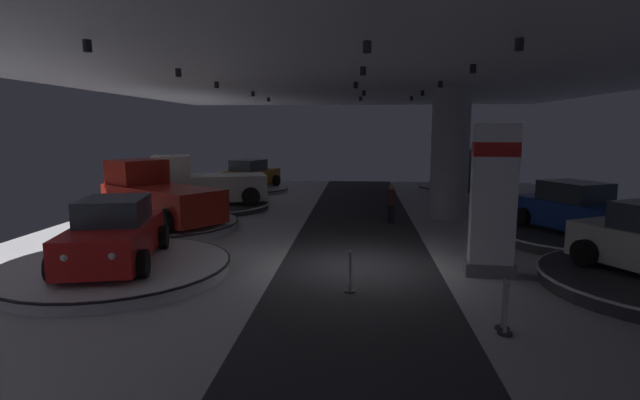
{
  "coord_description": "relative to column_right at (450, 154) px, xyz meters",
  "views": [
    {
      "loc": [
        -0.0,
        -13.02,
        3.82
      ],
      "look_at": [
        -1.33,
        3.16,
        1.4
      ],
      "focal_mm": 26.98,
      "sensor_mm": 36.0,
      "label": 1
    }
  ],
  "objects": [
    {
      "name": "display_car_deep_left",
      "position": [
        -10.47,
        7.76,
        -1.73
      ],
      "size": [
        3.35,
        4.57,
        1.71
      ],
      "color": "#B77519",
      "rests_on": "display_platform_deep_left"
    },
    {
      "name": "stanchion_b",
      "position": [
        -1.06,
        -11.82,
        -2.38
      ],
      "size": [
        0.28,
        0.28,
        1.01
      ],
      "color": "#333338",
      "rests_on": "ground"
    },
    {
      "name": "column_right",
      "position": [
        0.0,
        0.0,
        0.0
      ],
      "size": [
        1.59,
        1.59,
        5.5
      ],
      "color": "#ADADB2",
      "rests_on": "ground"
    },
    {
      "name": "pickup_truck_mid_left",
      "position": [
        -11.58,
        -3.11,
        -1.53
      ],
      "size": [
        5.56,
        4.75,
        2.3
      ],
      "color": "maroon",
      "rests_on": "display_platform_mid_left"
    },
    {
      "name": "ground",
      "position": [
        -3.83,
        -7.83,
        -2.77
      ],
      "size": [
        24.0,
        44.0,
        0.06
      ],
      "color": "#B2B2B7"
    },
    {
      "name": "ceiling_with_spotlights",
      "position": [
        -3.83,
        -7.83,
        2.8
      ],
      "size": [
        24.0,
        44.0,
        0.39
      ],
      "color": "silver"
    },
    {
      "name": "pickup_truck_far_left",
      "position": [
        -11.28,
        1.38,
        -1.55
      ],
      "size": [
        5.69,
        3.92,
        2.3
      ],
      "color": "silver",
      "rests_on": "display_platform_far_left"
    },
    {
      "name": "visitor_walking_near",
      "position": [
        -2.53,
        -1.47,
        -1.84
      ],
      "size": [
        0.32,
        0.32,
        1.59
      ],
      "color": "black",
      "rests_on": "ground"
    },
    {
      "name": "display_car_near_left",
      "position": [
        -10.2,
        -9.05,
        -1.66
      ],
      "size": [
        2.97,
        4.5,
        1.71
      ],
      "color": "red",
      "rests_on": "display_platform_near_left"
    },
    {
      "name": "display_platform_deep_left",
      "position": [
        -10.46,
        7.79,
        -2.61
      ],
      "size": [
        4.68,
        4.68,
        0.25
      ],
      "color": "#B7B7BC",
      "rests_on": "ground"
    },
    {
      "name": "pickup_truck_deep_right",
      "position": [
        2.57,
        8.43,
        -1.45
      ],
      "size": [
        3.49,
        5.61,
        2.3
      ],
      "color": "#2D5638",
      "rests_on": "display_platform_deep_right"
    },
    {
      "name": "display_platform_mid_right",
      "position": [
        3.5,
        -4.26,
        -2.56
      ],
      "size": [
        5.3,
        5.3,
        0.34
      ],
      "color": "#333338",
      "rests_on": "ground"
    },
    {
      "name": "display_platform_far_left",
      "position": [
        -10.98,
        1.48,
        -2.6
      ],
      "size": [
        5.68,
        5.68,
        0.27
      ],
      "color": "#333338",
      "rests_on": "ground"
    },
    {
      "name": "display_platform_near_left",
      "position": [
        -10.2,
        -9.08,
        -2.57
      ],
      "size": [
        5.95,
        5.95,
        0.32
      ],
      "color": "silver",
      "rests_on": "ground"
    },
    {
      "name": "brand_sign_pylon",
      "position": [
        -0.4,
        -8.32,
        -0.7
      ],
      "size": [
        1.33,
        0.77,
        3.95
      ],
      "color": "slate",
      "rests_on": "ground"
    },
    {
      "name": "display_platform_mid_left",
      "position": [
        -11.31,
        -3.29,
        -2.59
      ],
      "size": [
        5.68,
        5.68,
        0.29
      ],
      "color": "#B7B7BC",
      "rests_on": "ground"
    },
    {
      "name": "display_car_mid_right",
      "position": [
        3.48,
        -4.23,
        -1.64
      ],
      "size": [
        3.51,
        4.57,
        1.71
      ],
      "color": "navy",
      "rests_on": "display_platform_mid_right"
    },
    {
      "name": "stanchion_c",
      "position": [
        -4.02,
        -9.94,
        -2.38
      ],
      "size": [
        0.28,
        0.28,
        1.01
      ],
      "color": "#333338",
      "rests_on": "ground"
    },
    {
      "name": "display_platform_deep_right",
      "position": [
        2.63,
        8.75,
        -2.55
      ],
      "size": [
        5.68,
        5.68,
        0.36
      ],
      "color": "#B7B7BC",
      "rests_on": "ground"
    },
    {
      "name": "stanchion_a",
      "position": [
        -1.08,
        -12.06,
        -2.38
      ],
      "size": [
        0.28,
        0.28,
        1.01
      ],
      "color": "#333338",
      "rests_on": "ground"
    }
  ]
}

